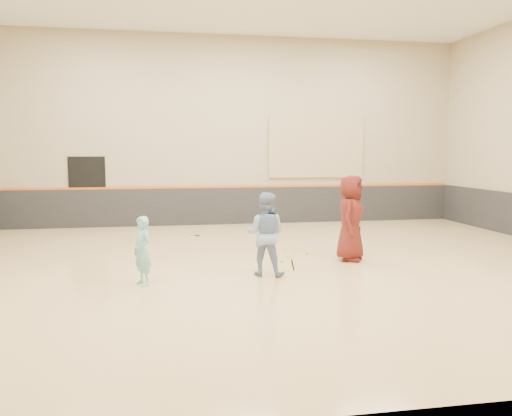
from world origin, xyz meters
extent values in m
cube|color=tan|center=(0.00, 0.00, -0.10)|extent=(15.00, 12.00, 0.20)
cube|color=tan|center=(0.00, 6.01, 3.00)|extent=(15.00, 0.02, 6.00)
cube|color=tan|center=(0.00, -6.01, 3.00)|extent=(15.00, 0.02, 6.00)
cube|color=#232326|center=(0.00, 5.97, 0.60)|extent=(14.90, 0.04, 1.20)
cube|color=#D85914|center=(0.00, 5.96, 1.22)|extent=(14.90, 0.03, 0.06)
cube|color=tan|center=(2.80, 5.95, 2.50)|extent=(3.20, 0.08, 2.00)
cube|color=black|center=(-4.50, 5.98, 1.10)|extent=(1.10, 0.05, 2.20)
imported|color=#78CFD0|center=(-2.49, -1.16, 0.61)|extent=(0.48, 0.53, 1.22)
imported|color=#7C94C0|center=(-0.22, -0.84, 0.79)|extent=(0.95, 0.86, 1.59)
imported|color=#571914|center=(1.84, 0.13, 0.92)|extent=(0.96, 1.08, 1.85)
sphere|color=#C6E134|center=(0.33, 0.12, 0.03)|extent=(0.07, 0.07, 0.07)
sphere|color=yellow|center=(1.93, -0.05, 1.24)|extent=(0.07, 0.07, 0.07)
sphere|color=#C7D030|center=(1.09, 0.88, 0.03)|extent=(0.07, 0.07, 0.07)
camera|label=1|loc=(-1.98, -10.01, 2.34)|focal=35.00mm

